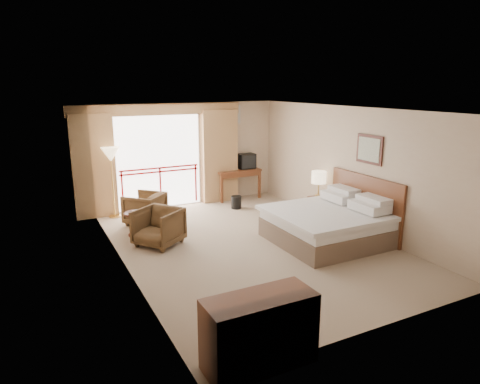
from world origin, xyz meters
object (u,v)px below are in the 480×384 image
nightstand (319,209)px  dresser (260,332)px  armchair_far (146,223)px  armchair_near (159,245)px  tv (246,161)px  bed (328,224)px  floor_lamp (111,157)px  side_table (135,220)px  wastebasket (236,202)px  desk (236,175)px  table_lamp (319,178)px

nightstand → dresser: bearing=-130.0°
armchair_far → armchair_near: armchair_near is taller
tv → armchair_far: (-3.23, -1.07, -1.05)m
bed → tv: 4.01m
armchair_far → dresser: dresser is taller
floor_lamp → dresser: size_ratio=1.33×
side_table → bed: bearing=-32.1°
wastebasket → dresser: (-2.64, -5.87, 0.26)m
desk → armchair_near: bearing=-141.8°
desk → armchair_far: desk is taller
nightstand → tv: (-0.55, 2.67, 0.78)m
nightstand → tv: tv is taller
side_table → armchair_far: bearing=61.4°
dresser → floor_lamp: bearing=95.2°
tv → dresser: 7.64m
table_lamp → dresser: size_ratio=0.47×
bed → armchair_far: bed is taller
nightstand → table_lamp: (-0.00, 0.05, 0.75)m
nightstand → armchair_far: size_ratio=0.68×
armchair_far → armchair_near: 1.49m
nightstand → dresser: (-3.98, -4.13, 0.16)m
tv → floor_lamp: size_ratio=0.27×
table_lamp → floor_lamp: 4.95m
wastebasket → floor_lamp: 3.33m
desk → wastebasket: bearing=-118.5°
nightstand → floor_lamp: size_ratio=0.32×
nightstand → side_table: 4.26m
armchair_far → desk: bearing=157.1°
desk → floor_lamp: 3.57m
armchair_near → side_table: side_table is taller
side_table → floor_lamp: size_ratio=0.30×
nightstand → floor_lamp: floor_lamp is taller
nightstand → armchair_near: size_ratio=0.65×
wastebasket → dresser: 6.45m
armchair_far → floor_lamp: floor_lamp is taller
wastebasket → armchair_near: 3.04m
desk → tv: 0.50m
tv → floor_lamp: 3.79m
table_lamp → dresser: bearing=-133.6°
armchair_far → side_table: 0.89m
desk → wastebasket: 1.21m
table_lamp → armchair_near: 4.03m
wastebasket → side_table: side_table is taller
tv → bed: bearing=-92.8°
floor_lamp → tv: bearing=3.3°
desk → nightstand: bearing=-75.2°
armchair_near → floor_lamp: bearing=154.1°
bed → side_table: size_ratio=4.15×
desk → tv: tv is taller
bed → tv: (0.19, 3.95, 0.67)m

